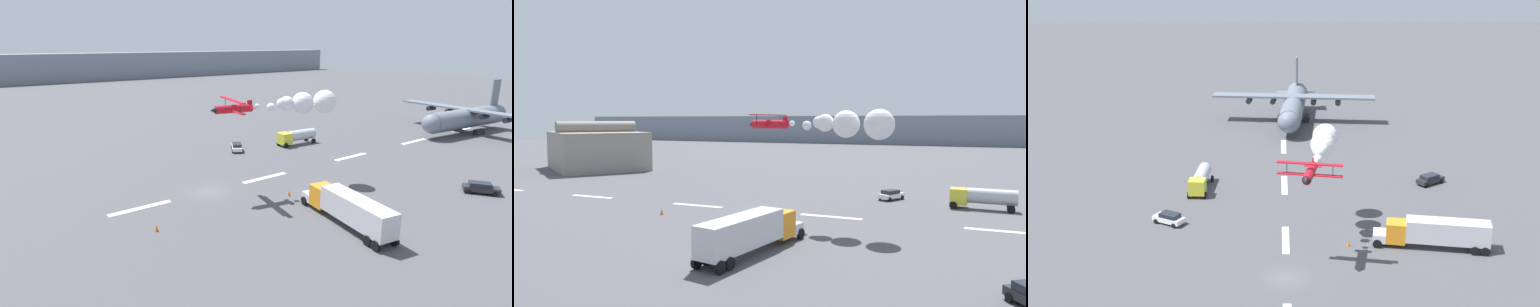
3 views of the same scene
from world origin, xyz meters
The scene contains 13 objects.
ground_plane centered at (0.00, 0.00, 0.00)m, with size 440.00×440.00×0.00m, color #4C4C51.
runway_stripe_3 centered at (-29.38, 0.00, 0.01)m, with size 8.00×0.90×0.01m, color white.
runway_stripe_4 centered at (-9.79, 0.00, 0.01)m, with size 8.00×0.90×0.01m, color white.
runway_stripe_5 centered at (9.79, 0.00, 0.01)m, with size 8.00×0.90×0.01m, color white.
runway_stripe_6 centered at (29.38, 0.00, 0.01)m, with size 8.00×0.90×0.01m, color white.
mountain_ridge_distant centered at (0.00, 184.65, 7.15)m, with size 396.00×16.00×14.30m, color gray.
stunt_biplane_red centered at (13.02, -4.67, 11.74)m, with size 18.87×8.04×3.36m.
semi_truck_orange centered at (7.42, -18.47, 2.12)m, with size 5.28×14.37×3.70m.
fuel_tanker_truck centered at (27.53, 12.68, 1.73)m, with size 8.51×3.19×2.90m.
airport_staff_sedan centered at (15.01, 15.58, 0.81)m, with size 3.68×4.60×1.52m.
hangar_building centered at (-59.31, 32.82, 4.88)m, with size 31.78×30.27×11.91m.
traffic_cone_near centered at (-10.65, -7.21, 0.38)m, with size 0.44×0.44×0.75m, color orange.
traffic_cone_far centered at (7.91, -7.80, 0.38)m, with size 0.44×0.44×0.75m, color orange.
Camera 2 is at (25.07, -55.64, 12.20)m, focal length 32.23 mm.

